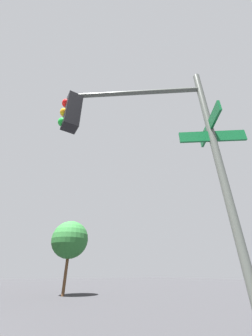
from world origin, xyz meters
TOP-DOWN VIEW (x-y plane):
  - traffic_signal_near at (-6.38, -5.54)m, footprint 2.05×2.75m
  - street_tree at (8.96, -8.87)m, footprint 3.06×3.06m

SIDE VIEW (x-z plane):
  - traffic_signal_near at x=-6.38m, z-range 1.07..6.27m
  - street_tree at x=8.96m, z-range 1.27..6.90m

